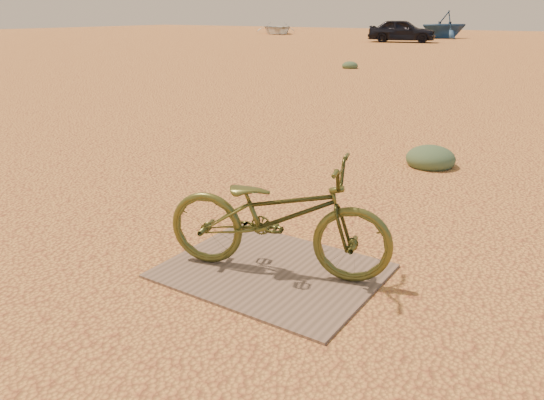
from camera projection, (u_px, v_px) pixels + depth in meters
The scene contains 8 objects.
ground at pixel (321, 250), 4.62m from camera, with size 120.00×120.00×0.00m, color #E3A14A.
plywood_board at pixel (272, 271), 4.23m from camera, with size 1.64×1.30×0.02m, color #79614F.
bicycle at pixel (277, 216), 4.06m from camera, with size 0.62×1.77×0.93m, color #4E5221.
car at pixel (402, 31), 35.46m from camera, with size 1.76×4.38×1.49m, color black.
boat_near_left at pixel (277, 28), 48.46m from camera, with size 3.61×5.05×1.05m, color silver.
boat_far_left at pixel (445, 24), 40.57m from camera, with size 3.35×3.88×2.04m, color navy.
kale_a at pixel (430, 166), 7.15m from camera, with size 0.65×0.65×0.36m, color #4D6847.
kale_c at pixel (350, 68), 19.40m from camera, with size 0.58×0.58×0.32m, color #4D6847.
Camera 1 is at (1.95, -3.75, 1.97)m, focal length 35.00 mm.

